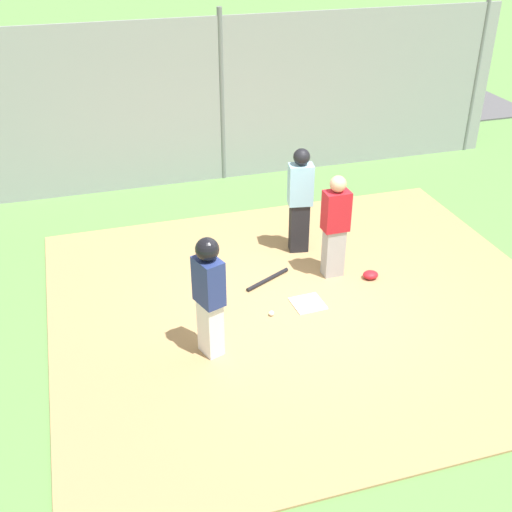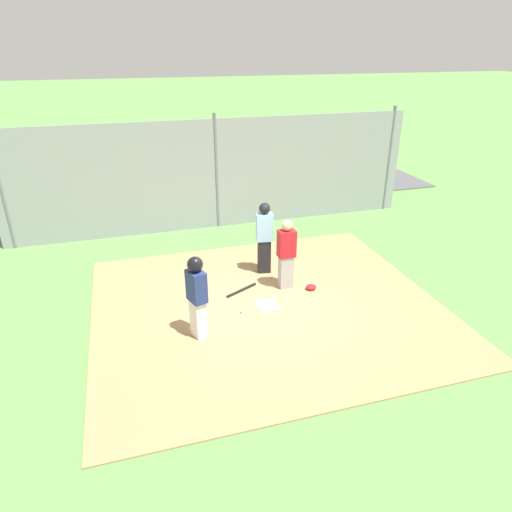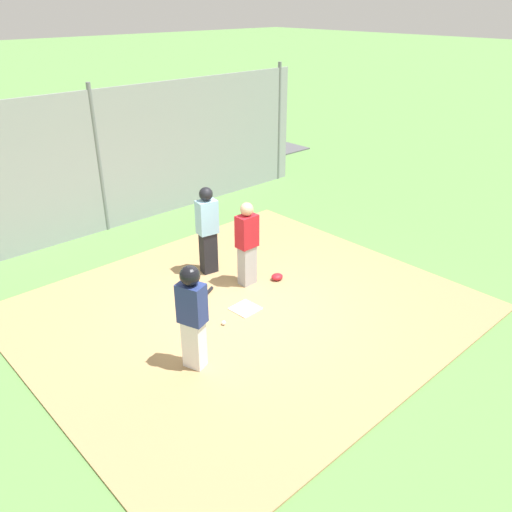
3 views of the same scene
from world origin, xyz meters
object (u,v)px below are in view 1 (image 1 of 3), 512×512
(catcher, at_px, (335,225))
(parked_car_green, at_px, (288,91))
(home_plate, at_px, (308,303))
(baseball_bat, at_px, (268,279))
(runner, at_px, (209,290))
(catcher_mask, at_px, (371,275))
(umpire, at_px, (300,199))
(baseball, at_px, (271,313))

(catcher, bearing_deg, parked_car_green, 165.00)
(home_plate, relative_size, baseball_bat, 0.52)
(catcher, bearing_deg, home_plate, -44.70)
(runner, height_order, baseball_bat, runner)
(home_plate, xyz_separation_m, catcher_mask, (-1.17, -0.38, 0.05))
(home_plate, bearing_deg, umpire, -105.00)
(catcher, height_order, catcher_mask, catcher)
(catcher_mask, relative_size, baseball, 3.24)
(runner, distance_m, baseball, 1.44)
(catcher_mask, bearing_deg, runner, 20.68)
(home_plate, bearing_deg, parked_car_green, -107.33)
(parked_car_green, bearing_deg, umpire, 76.11)
(catcher_mask, bearing_deg, catcher, -29.39)
(home_plate, distance_m, baseball_bat, 0.84)
(catcher, distance_m, umpire, 0.91)
(umpire, distance_m, runner, 2.97)
(baseball, bearing_deg, baseball_bat, -104.42)
(umpire, bearing_deg, catcher, 24.81)
(baseball, bearing_deg, runner, 28.49)
(baseball_bat, distance_m, parked_car_green, 8.43)
(home_plate, height_order, baseball, baseball)
(baseball, relative_size, parked_car_green, 0.02)
(home_plate, distance_m, baseball, 0.60)
(home_plate, xyz_separation_m, baseball, (0.59, 0.12, 0.03))
(parked_car_green, bearing_deg, catcher, 79.56)
(home_plate, relative_size, runner, 0.27)
(runner, distance_m, catcher_mask, 3.06)
(home_plate, distance_m, catcher_mask, 1.23)
(baseball_bat, relative_size, baseball, 11.49)
(home_plate, relative_size, catcher_mask, 1.83)
(home_plate, xyz_separation_m, umpire, (-0.41, -1.55, 0.92))
(umpire, height_order, baseball_bat, umpire)
(catcher, bearing_deg, runner, -59.88)
(baseball, height_order, parked_car_green, parked_car_green)
(catcher_mask, bearing_deg, baseball, 15.90)
(baseball, bearing_deg, parked_car_green, -110.59)
(home_plate, xyz_separation_m, runner, (1.58, 0.65, 0.94))
(catcher, relative_size, baseball_bat, 1.92)
(catcher_mask, distance_m, parked_car_green, 8.37)
(catcher_mask, xyz_separation_m, parked_car_green, (-1.52, -8.22, 0.52))
(home_plate, distance_m, umpire, 1.85)
(parked_car_green, bearing_deg, baseball_bat, 72.69)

